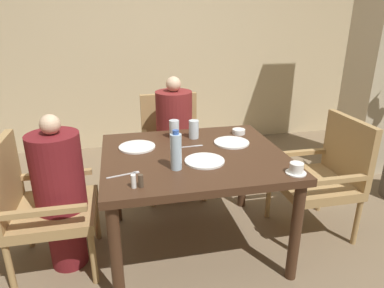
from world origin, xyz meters
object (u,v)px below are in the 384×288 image
object	(u,v)px
plate_main_left	(205,161)
glass_tall_mid	(174,129)
diner_in_far_chair	(174,137)
water_bottle	(176,151)
teacup_with_saucer	(296,169)
chair_left_side	(38,202)
plate_main_right	(137,147)
chair_right_side	(325,173)
glass_tall_near	(194,129)
diner_in_left_chair	(60,192)
bowl_small	(239,131)
chair_far_side	(172,141)
plate_dessert_center	(232,142)

from	to	relation	value
plate_main_left	glass_tall_mid	size ratio (longest dim) A/B	1.85
diner_in_far_chair	plate_main_left	distance (m)	0.96
water_bottle	plate_main_left	bearing A→B (deg)	19.07
teacup_with_saucer	glass_tall_mid	bearing A→B (deg)	127.81
chair_left_side	plate_main_right	world-z (taller)	chair_left_side
chair_right_side	glass_tall_mid	world-z (taller)	chair_right_side
water_bottle	glass_tall_mid	xyz separation A→B (m)	(0.08, 0.55, -0.05)
glass_tall_near	glass_tall_mid	bearing A→B (deg)	166.41
plate_main_left	glass_tall_mid	xyz separation A→B (m)	(-0.11, 0.49, 0.06)
diner_in_far_chair	teacup_with_saucer	bearing A→B (deg)	-66.90
chair_right_side	glass_tall_mid	size ratio (longest dim) A/B	6.59
water_bottle	glass_tall_near	world-z (taller)	water_bottle
diner_in_far_chair	glass_tall_mid	distance (m)	0.52
glass_tall_near	plate_main_left	bearing A→B (deg)	-93.89
diner_in_left_chair	plate_main_left	xyz separation A→B (m)	(0.92, -0.15, 0.20)
chair_right_side	plate_main_right	bearing A→B (deg)	172.05
diner_in_far_chair	chair_right_side	distance (m)	1.30
chair_left_side	plate_main_right	xyz separation A→B (m)	(0.66, 0.19, 0.25)
bowl_small	water_bottle	xyz separation A→B (m)	(-0.59, -0.54, 0.10)
bowl_small	chair_left_side	bearing A→B (deg)	-167.46
diner_in_far_chair	teacup_with_saucer	size ratio (longest dim) A/B	9.27
chair_left_side	teacup_with_saucer	world-z (taller)	chair_left_side
plate_main_right	water_bottle	distance (m)	0.47
plate_main_left	diner_in_far_chair	bearing A→B (deg)	92.34
chair_left_side	teacup_with_saucer	xyz separation A→B (m)	(1.55, -0.43, 0.28)
chair_far_side	plate_dessert_center	distance (m)	0.90
chair_far_side	glass_tall_mid	bearing A→B (deg)	-97.05
plate_main_left	water_bottle	world-z (taller)	water_bottle
diner_in_left_chair	bowl_small	distance (m)	1.37
chair_left_side	diner_in_far_chair	xyz separation A→B (m)	(1.02, 0.80, 0.09)
teacup_with_saucer	diner_in_left_chair	bearing A→B (deg)	162.98
plate_dessert_center	water_bottle	world-z (taller)	water_bottle
glass_tall_near	glass_tall_mid	world-z (taller)	same
plate_main_left	diner_in_left_chair	bearing A→B (deg)	170.91
plate_main_right	glass_tall_near	bearing A→B (deg)	14.42
chair_left_side	chair_right_side	world-z (taller)	same
plate_main_left	glass_tall_mid	world-z (taller)	glass_tall_mid
teacup_with_saucer	water_bottle	xyz separation A→B (m)	(-0.68, 0.21, 0.09)
glass_tall_mid	bowl_small	bearing A→B (deg)	-1.78
chair_far_side	glass_tall_mid	world-z (taller)	chair_far_side
chair_right_side	diner_in_far_chair	bearing A→B (deg)	142.15
chair_left_side	diner_in_left_chair	size ratio (longest dim) A/B	0.85
plate_dessert_center	glass_tall_mid	world-z (taller)	glass_tall_mid
plate_dessert_center	bowl_small	xyz separation A→B (m)	(0.12, 0.19, 0.01)
teacup_with_saucer	glass_tall_near	distance (m)	0.86
chair_far_side	water_bottle	distance (m)	1.22
chair_left_side	glass_tall_mid	distance (m)	1.06
chair_right_side	bowl_small	distance (m)	0.72
chair_right_side	glass_tall_near	world-z (taller)	chair_right_side
chair_far_side	chair_right_side	bearing A→B (deg)	-42.60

